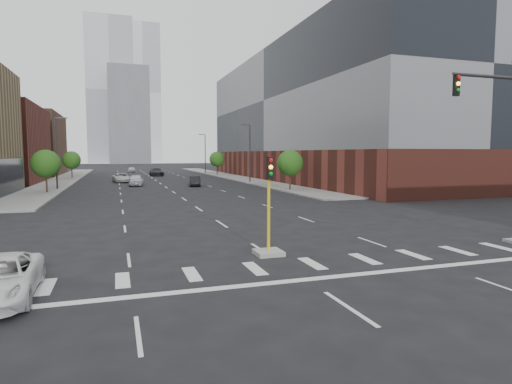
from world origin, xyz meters
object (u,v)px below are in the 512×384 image
car_mid_right (195,181)px  car_far_left (122,178)px  car_near_left (136,180)px  car_distant (132,170)px  median_traffic_signal (269,234)px  car_deep_right (156,172)px

car_mid_right → car_far_left: car_far_left is taller
car_near_left → car_far_left: 8.53m
car_near_left → car_distant: size_ratio=1.18×
car_mid_right → car_distant: size_ratio=1.07×
car_mid_right → median_traffic_signal: bearing=-86.5°
car_near_left → car_mid_right: bearing=-17.9°
car_far_left → median_traffic_signal: bearing=-93.0°
car_deep_right → car_distant: (-4.28, 18.33, -0.15)m
median_traffic_signal → car_near_left: median_traffic_signal is taller
car_near_left → car_deep_right: size_ratio=0.82×
car_deep_right → car_distant: car_deep_right is taller
car_mid_right → car_deep_right: bearing=104.0°
median_traffic_signal → car_far_left: bearing=96.0°
median_traffic_signal → car_mid_right: size_ratio=1.03×
car_far_left → car_near_left: bearing=-86.2°
median_traffic_signal → car_mid_right: median_traffic_signal is taller
car_mid_right → car_deep_right: (-2.59, 30.24, 0.13)m
car_mid_right → car_far_left: bearing=138.9°
car_near_left → car_far_left: bearing=107.8°
car_mid_right → car_far_left: (-9.69, 11.62, 0.02)m
median_traffic_signal → car_distant: 90.55m
car_mid_right → car_deep_right: size_ratio=0.74×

